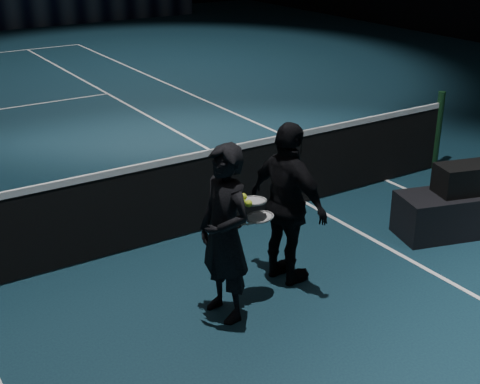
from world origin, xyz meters
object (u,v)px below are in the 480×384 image
(racket_upper, at_px, (253,201))
(racket_lower, at_px, (260,217))
(player_bench, at_px, (467,211))
(player_b, at_px, (288,205))
(tennis_balls, at_px, (245,202))
(player_a, at_px, (225,234))
(racket_bag, at_px, (472,178))

(racket_upper, bearing_deg, racket_lower, -42.66)
(racket_upper, bearing_deg, player_bench, -21.24)
(player_bench, relative_size, racket_upper, 2.38)
(racket_lower, bearing_deg, player_b, -0.00)
(player_b, bearing_deg, tennis_balls, 94.44)
(player_a, height_order, player_b, same)
(player_a, distance_m, player_b, 0.85)
(racket_bag, height_order, racket_lower, racket_lower)
(racket_upper, height_order, tennis_balls, tennis_balls)
(player_bench, height_order, player_b, player_b)
(player_b, relative_size, tennis_balls, 13.35)
(player_b, height_order, racket_lower, player_b)
(player_b, distance_m, racket_upper, 0.48)
(racket_bag, bearing_deg, racket_upper, -166.51)
(player_b, distance_m, tennis_balls, 0.63)
(player_a, relative_size, racket_lower, 2.36)
(racket_upper, bearing_deg, racket_bag, -21.24)
(player_bench, xyz_separation_m, racket_bag, (0.00, 0.00, 0.40))
(racket_upper, bearing_deg, player_a, -178.29)
(racket_lower, distance_m, tennis_balls, 0.29)
(player_b, distance_m, racket_lower, 0.40)
(player_a, distance_m, tennis_balls, 0.34)
(player_a, xyz_separation_m, tennis_balls, (0.25, 0.07, 0.22))
(player_bench, bearing_deg, racket_lower, -166.03)
(racket_bag, distance_m, player_a, 3.18)
(player_bench, relative_size, player_b, 1.01)
(racket_bag, relative_size, racket_lower, 1.19)
(racket_bag, xyz_separation_m, racket_upper, (-2.80, 0.15, 0.32))
(racket_lower, bearing_deg, racket_upper, 141.34)
(racket_bag, relative_size, player_b, 0.50)
(racket_bag, bearing_deg, racket_lower, -166.03)
(racket_bag, distance_m, racket_upper, 2.82)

